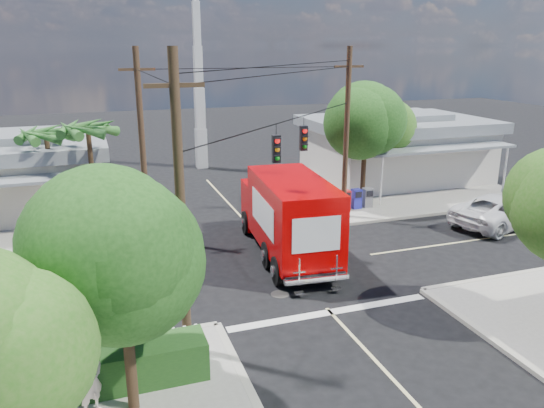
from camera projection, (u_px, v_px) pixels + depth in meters
name	position (u px, v px, depth m)	size (l,w,h in m)	color
ground	(287.00, 266.00, 22.53)	(120.00, 120.00, 0.00)	black
sidewalk_ne	(381.00, 184.00, 35.77)	(14.12, 14.12, 0.14)	gray
sidewalk_nw	(31.00, 216.00, 28.97)	(14.12, 14.12, 0.14)	gray
road_markings	(300.00, 280.00, 21.20)	(32.00, 32.00, 0.01)	beige
building_ne	(396.00, 146.00, 36.61)	(11.80, 10.20, 4.50)	beige
building_nw	(7.00, 173.00, 29.44)	(10.80, 10.20, 4.30)	beige
radio_tower	(199.00, 93.00, 39.19)	(0.80, 0.80, 17.00)	silver
tree_sw_front	(121.00, 256.00, 12.28)	(3.88, 3.78, 6.03)	#422D1C
tree_ne_front	(366.00, 125.00, 29.54)	(4.21, 4.14, 6.66)	#422D1C
tree_ne_back	(386.00, 127.00, 32.51)	(3.77, 3.66, 5.82)	#422D1C
palm_nw_front	(88.00, 131.00, 25.54)	(3.01, 3.08, 5.59)	#422D1C
palm_nw_back	(46.00, 136.00, 26.38)	(3.01, 3.08, 5.19)	#422D1C
utility_poles	(239.00, 154.00, 22.15)	(12.00, 10.68, 9.00)	#473321
picket_fence	(97.00, 355.00, 14.83)	(5.94, 0.06, 1.00)	silver
hedge_sw	(90.00, 372.00, 14.04)	(6.20, 1.20, 1.10)	#1D4218
vending_boxes	(356.00, 199.00, 29.98)	(1.90, 0.50, 1.10)	red
delivery_truck	(288.00, 215.00, 23.25)	(3.32, 8.65, 3.66)	black
parked_car	(501.00, 210.00, 27.46)	(2.73, 5.91, 1.64)	silver
pedestrian	(90.00, 380.00, 13.06)	(0.70, 0.46, 1.91)	beige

